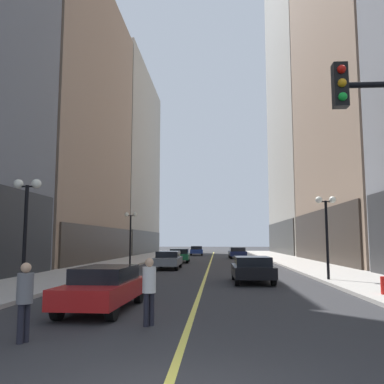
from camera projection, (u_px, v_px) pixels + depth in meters
ground_plane at (210, 262)px, 39.83m from camera, size 200.00×200.00×0.00m
sidewalk_left at (127, 261)px, 40.35m from camera, size 4.50×78.00×0.15m
sidewalk_right at (296, 262)px, 39.33m from camera, size 4.50×78.00×0.15m
lane_centre_stripe at (210, 262)px, 39.83m from camera, size 0.16×70.00×0.01m
building_left_mid at (52, 121)px, 42.03m from camera, size 11.53×24.00×28.76m
building_left_far at (116, 163)px, 67.35m from camera, size 11.21×26.00×29.74m
building_right_far at (318, 90)px, 66.65m from camera, size 13.72×26.00×53.19m
car_red at (104, 286)px, 12.62m from camera, size 1.89×4.59×1.32m
car_black at (252, 268)px, 20.73m from camera, size 2.00×4.28×1.32m
car_grey at (168, 259)px, 30.80m from camera, size 1.86×4.69×1.32m
car_green at (179, 255)px, 39.64m from camera, size 2.04×4.28×1.32m
car_navy at (237, 252)px, 48.52m from camera, size 2.06×4.26×1.32m
car_blue at (197, 250)px, 58.65m from camera, size 1.96×4.46×1.32m
pedestrian_in_grey_suit at (25, 296)px, 8.67m from camera, size 0.43×0.43×1.66m
pedestrian_in_white_shirt at (149, 286)px, 10.35m from camera, size 0.48×0.48×1.68m
street_lamp_left_near at (26, 210)px, 15.28m from camera, size 1.06×0.36×4.43m
street_lamp_left_far at (131, 227)px, 33.53m from camera, size 1.06×0.36×4.43m
street_lamp_right_mid at (326, 219)px, 21.31m from camera, size 1.06×0.36×4.43m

